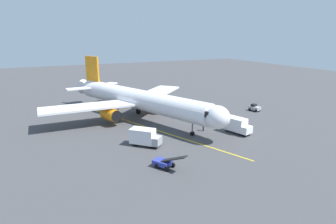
# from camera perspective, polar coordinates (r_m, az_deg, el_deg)

# --- Properties ---
(ground_plane) EXTENTS (220.00, 220.00, 0.00)m
(ground_plane) POSITION_cam_1_polar(r_m,az_deg,el_deg) (57.59, -8.67, -1.03)
(ground_plane) COLOR #424244
(apron_lead_in_line) EXTENTS (14.53, 37.44, 0.01)m
(apron_lead_in_line) POSITION_cam_1_polar(r_m,az_deg,el_deg) (50.43, -3.66, -3.26)
(apron_lead_in_line) COLOR yellow
(apron_lead_in_line) RESTS_ON ground
(airplane) EXTENTS (32.51, 38.80, 11.50)m
(airplane) POSITION_cam_1_polar(r_m,az_deg,el_deg) (54.97, -6.31, 2.57)
(airplane) COLOR white
(airplane) RESTS_ON ground
(ground_crew_marshaller) EXTENTS (0.40, 0.26, 1.71)m
(ground_crew_marshaller) POSITION_cam_1_polar(r_m,az_deg,el_deg) (48.96, 7.20, -2.84)
(ground_crew_marshaller) COLOR #23232D
(ground_crew_marshaller) RESTS_ON ground
(box_truck_near_nose) EXTENTS (4.61, 4.65, 2.62)m
(box_truck_near_nose) POSITION_cam_1_polar(r_m,az_deg,el_deg) (42.18, -4.65, -5.08)
(box_truck_near_nose) COLOR #9E9EA3
(box_truck_near_nose) RESTS_ON ground
(tug_portside) EXTENTS (2.05, 2.60, 1.50)m
(tug_portside) POSITION_cam_1_polar(r_m,az_deg,el_deg) (64.28, 17.15, 0.82)
(tug_portside) COLOR #9E9EA3
(tug_portside) RESTS_ON ground
(box_truck_starboard_side) EXTENTS (3.12, 4.96, 2.62)m
(box_truck_starboard_side) POSITION_cam_1_polar(r_m,az_deg,el_deg) (48.82, 13.91, -2.63)
(box_truck_starboard_side) COLOR white
(box_truck_starboard_side) RESTS_ON ground
(belt_loader_rear_apron) EXTENTS (3.33, 4.56, 2.32)m
(belt_loader_rear_apron) POSITION_cam_1_polar(r_m,az_deg,el_deg) (35.65, -0.76, -10.18)
(belt_loader_rear_apron) COLOR #2D3899
(belt_loader_rear_apron) RESTS_ON ground
(safety_cone_nose_left) EXTENTS (0.32, 0.32, 0.55)m
(safety_cone_nose_left) POSITION_cam_1_polar(r_m,az_deg,el_deg) (57.07, 8.45, -0.89)
(safety_cone_nose_left) COLOR #F2590F
(safety_cone_nose_left) RESTS_ON ground
(safety_cone_nose_right) EXTENTS (0.32, 0.32, 0.55)m
(safety_cone_nose_right) POSITION_cam_1_polar(r_m,az_deg,el_deg) (45.27, -3.17, -5.10)
(safety_cone_nose_right) COLOR #F2590F
(safety_cone_nose_right) RESTS_ON ground
(safety_cone_wing_port) EXTENTS (0.32, 0.32, 0.55)m
(safety_cone_wing_port) POSITION_cam_1_polar(r_m,az_deg,el_deg) (54.61, 9.39, -1.68)
(safety_cone_wing_port) COLOR #F2590F
(safety_cone_wing_port) RESTS_ON ground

